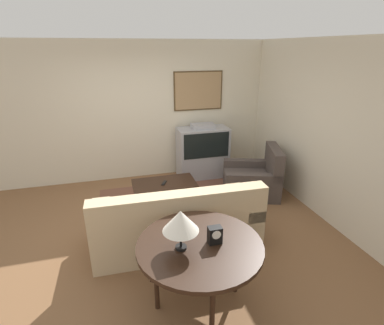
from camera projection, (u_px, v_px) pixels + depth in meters
ground_plane at (157, 230)px, 4.47m from camera, size 12.00×12.00×0.00m
wall_back at (138, 112)px, 5.90m from camera, size 12.00×0.10×2.70m
wall_right at (322, 130)px, 4.64m from camera, size 0.06×12.00×2.70m
area_rug at (172, 204)px, 5.21m from camera, size 2.45×1.74×0.01m
tv at (203, 152)px, 6.15m from camera, size 1.02×0.52×1.13m
couch at (177, 225)px, 4.03m from camera, size 2.22×0.97×0.93m
armchair at (254, 180)px, 5.51m from camera, size 1.19×1.11×0.89m
coffee_table at (164, 185)px, 4.98m from camera, size 1.03×0.58×0.46m
console_table at (200, 249)px, 2.94m from camera, size 1.25×1.25×0.77m
table_lamp at (181, 221)px, 2.74m from camera, size 0.34×0.34×0.41m
mantel_clock at (215, 235)px, 2.90m from camera, size 0.13×0.10×0.18m
remote at (164, 183)px, 4.92m from camera, size 0.11×0.16×0.02m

